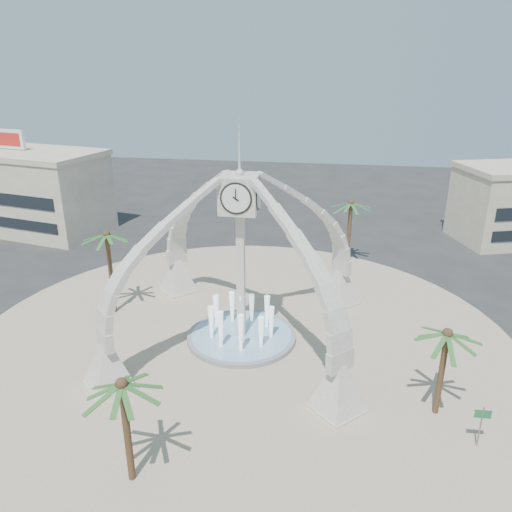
% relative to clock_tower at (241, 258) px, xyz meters
% --- Properties ---
extents(ground, '(140.00, 140.00, 0.00)m').
position_rel_clock_tower_xyz_m(ground, '(0.00, 0.00, -6.49)').
color(ground, '#282828').
rests_on(ground, ground).
extents(plaza, '(40.00, 40.00, 0.06)m').
position_rel_clock_tower_xyz_m(plaza, '(0.00, 0.00, -6.46)').
color(plaza, tan).
rests_on(plaza, ground).
extents(clock_tower, '(17.94, 17.94, 16.30)m').
position_rel_clock_tower_xyz_m(clock_tower, '(0.00, 0.00, 0.00)').
color(clock_tower, silver).
rests_on(clock_tower, ground).
extents(fountain, '(8.00, 8.00, 3.62)m').
position_rel_clock_tower_xyz_m(fountain, '(0.00, 0.00, -6.20)').
color(fountain, gray).
rests_on(fountain, ground).
extents(building_nw, '(23.75, 13.73, 11.90)m').
position_rel_clock_tower_xyz_m(building_nw, '(-32.00, 22.00, -1.66)').
color(building_nw, beige).
rests_on(building_nw, ground).
extents(palm_east, '(3.90, 3.90, 6.01)m').
position_rel_clock_tower_xyz_m(palm_east, '(12.76, -6.29, -1.26)').
color(palm_east, brown).
rests_on(palm_east, ground).
extents(palm_west, '(5.09, 5.09, 7.47)m').
position_rel_clock_tower_xyz_m(palm_west, '(-11.08, 2.55, 0.14)').
color(palm_west, brown).
rests_on(palm_west, ground).
extents(palm_north, '(4.74, 4.74, 7.18)m').
position_rel_clock_tower_xyz_m(palm_north, '(7.75, 16.24, -0.17)').
color(palm_north, brown).
rests_on(palm_north, ground).
extents(palm_south, '(4.12, 4.12, 6.28)m').
position_rel_clock_tower_xyz_m(palm_south, '(-2.79, -13.91, -0.99)').
color(palm_south, brown).
rests_on(palm_south, ground).
extents(street_sign, '(0.93, 0.08, 2.54)m').
position_rel_clock_tower_xyz_m(street_sign, '(14.48, -8.80, -4.68)').
color(street_sign, slate).
rests_on(street_sign, ground).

